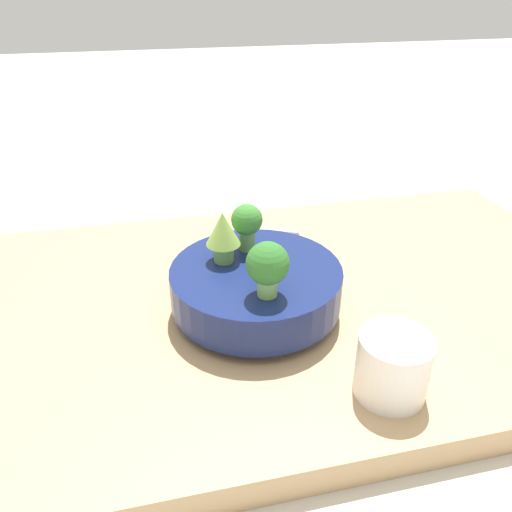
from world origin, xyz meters
name	(u,v)px	position (x,y,z in m)	size (l,w,h in m)	color
ground_plane	(240,321)	(0.00, 0.00, 0.00)	(6.00, 6.00, 0.00)	beige
table	(240,310)	(0.00, 0.00, 0.02)	(1.18, 0.61, 0.04)	tan
bowl	(256,286)	(-0.02, 0.03, 0.08)	(0.24, 0.24, 0.07)	navy
broccoli_floret_front	(247,223)	(-0.02, -0.03, 0.15)	(0.05, 0.05, 0.07)	#609347
broccoli_floret_back	(268,266)	(-0.02, 0.10, 0.15)	(0.05, 0.05, 0.07)	#7AB256
romanesco_piece_near	(223,232)	(0.02, 0.00, 0.16)	(0.05, 0.05, 0.07)	#609347
cup	(393,366)	(-0.13, 0.22, 0.08)	(0.08, 0.08, 0.08)	silver
fork	(256,231)	(-0.07, -0.21, 0.04)	(0.15, 0.06, 0.01)	#B2B2B7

